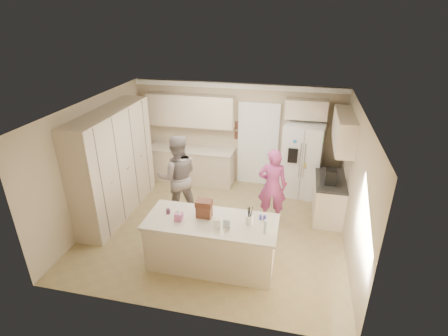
% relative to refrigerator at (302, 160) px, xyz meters
% --- Properties ---
extents(floor, '(5.20, 4.60, 0.02)m').
position_rel_refrigerator_xyz_m(floor, '(-1.66, -1.92, -0.91)').
color(floor, '#8F7B51').
rests_on(floor, ground).
extents(ceiling, '(5.20, 4.60, 0.02)m').
position_rel_refrigerator_xyz_m(ceiling, '(-1.66, -1.92, 1.71)').
color(ceiling, white).
rests_on(ceiling, wall_back).
extents(wall_back, '(5.20, 0.02, 2.60)m').
position_rel_refrigerator_xyz_m(wall_back, '(-1.66, 0.39, 0.40)').
color(wall_back, '#BFAD8C').
rests_on(wall_back, ground).
extents(wall_front, '(5.20, 0.02, 2.60)m').
position_rel_refrigerator_xyz_m(wall_front, '(-1.66, -4.23, 0.40)').
color(wall_front, '#BFAD8C').
rests_on(wall_front, ground).
extents(wall_left, '(0.02, 4.60, 2.60)m').
position_rel_refrigerator_xyz_m(wall_left, '(-4.27, -1.92, 0.40)').
color(wall_left, '#BFAD8C').
rests_on(wall_left, ground).
extents(wall_right, '(0.02, 4.60, 2.60)m').
position_rel_refrigerator_xyz_m(wall_right, '(0.95, -1.92, 0.40)').
color(wall_right, '#BFAD8C').
rests_on(wall_right, ground).
extents(crown_back, '(5.20, 0.08, 0.12)m').
position_rel_refrigerator_xyz_m(crown_back, '(-1.66, 0.34, 1.63)').
color(crown_back, white).
rests_on(crown_back, wall_back).
extents(pantry_bank, '(0.60, 2.60, 2.35)m').
position_rel_refrigerator_xyz_m(pantry_bank, '(-3.96, -1.72, 0.28)').
color(pantry_bank, beige).
rests_on(pantry_bank, floor).
extents(back_base_cab, '(2.20, 0.60, 0.88)m').
position_rel_refrigerator_xyz_m(back_base_cab, '(-2.81, 0.08, -0.46)').
color(back_base_cab, beige).
rests_on(back_base_cab, floor).
extents(back_countertop, '(2.24, 0.63, 0.04)m').
position_rel_refrigerator_xyz_m(back_countertop, '(-2.81, 0.07, 0.00)').
color(back_countertop, beige).
rests_on(back_countertop, back_base_cab).
extents(back_upper_cab, '(2.20, 0.35, 0.80)m').
position_rel_refrigerator_xyz_m(back_upper_cab, '(-2.81, 0.21, 1.00)').
color(back_upper_cab, beige).
rests_on(back_upper_cab, wall_back).
extents(doorway_opening, '(0.90, 0.06, 2.10)m').
position_rel_refrigerator_xyz_m(doorway_opening, '(-1.11, 0.36, 0.15)').
color(doorway_opening, black).
rests_on(doorway_opening, floor).
extents(doorway_casing, '(1.02, 0.03, 2.22)m').
position_rel_refrigerator_xyz_m(doorway_casing, '(-1.11, 0.33, 0.15)').
color(doorway_casing, white).
rests_on(doorway_casing, floor).
extents(wall_frame_upper, '(0.15, 0.02, 0.20)m').
position_rel_refrigerator_xyz_m(wall_frame_upper, '(-1.64, 0.35, 0.65)').
color(wall_frame_upper, brown).
rests_on(wall_frame_upper, wall_back).
extents(wall_frame_lower, '(0.15, 0.02, 0.20)m').
position_rel_refrigerator_xyz_m(wall_frame_lower, '(-1.64, 0.35, 0.38)').
color(wall_frame_lower, brown).
rests_on(wall_frame_lower, wall_back).
extents(refrigerator, '(0.99, 0.82, 1.80)m').
position_rel_refrigerator_xyz_m(refrigerator, '(0.00, 0.00, 0.00)').
color(refrigerator, white).
rests_on(refrigerator, floor).
extents(fridge_seam, '(0.02, 0.02, 1.78)m').
position_rel_refrigerator_xyz_m(fridge_seam, '(0.00, -0.35, 0.00)').
color(fridge_seam, gray).
rests_on(fridge_seam, refrigerator).
extents(fridge_dispenser, '(0.22, 0.03, 0.35)m').
position_rel_refrigerator_xyz_m(fridge_dispenser, '(-0.22, -0.36, 0.25)').
color(fridge_dispenser, black).
rests_on(fridge_dispenser, refrigerator).
extents(fridge_handle_l, '(0.02, 0.02, 0.85)m').
position_rel_refrigerator_xyz_m(fridge_handle_l, '(-0.05, -0.37, 0.15)').
color(fridge_handle_l, silver).
rests_on(fridge_handle_l, refrigerator).
extents(fridge_handle_r, '(0.02, 0.02, 0.85)m').
position_rel_refrigerator_xyz_m(fridge_handle_r, '(0.05, -0.37, 0.15)').
color(fridge_handle_r, silver).
rests_on(fridge_handle_r, refrigerator).
extents(over_fridge_cab, '(0.95, 0.35, 0.45)m').
position_rel_refrigerator_xyz_m(over_fridge_cab, '(-0.01, 0.21, 1.20)').
color(over_fridge_cab, beige).
rests_on(over_fridge_cab, wall_back).
extents(right_base_cab, '(0.60, 1.20, 0.88)m').
position_rel_refrigerator_xyz_m(right_base_cab, '(0.64, -0.92, -0.46)').
color(right_base_cab, beige).
rests_on(right_base_cab, floor).
extents(right_countertop, '(0.63, 1.24, 0.04)m').
position_rel_refrigerator_xyz_m(right_countertop, '(0.63, -0.92, 0.00)').
color(right_countertop, '#2D2B28').
rests_on(right_countertop, right_base_cab).
extents(right_upper_cab, '(0.35, 1.50, 0.70)m').
position_rel_refrigerator_xyz_m(right_upper_cab, '(0.76, -0.72, 1.05)').
color(right_upper_cab, beige).
rests_on(right_upper_cab, wall_right).
extents(coffee_maker, '(0.22, 0.28, 0.30)m').
position_rel_refrigerator_xyz_m(coffee_maker, '(0.59, -1.12, 0.17)').
color(coffee_maker, black).
rests_on(coffee_maker, right_countertop).
extents(island_base, '(2.20, 0.90, 0.88)m').
position_rel_refrigerator_xyz_m(island_base, '(-1.46, -3.02, -0.46)').
color(island_base, beige).
rests_on(island_base, floor).
extents(island_top, '(2.28, 0.96, 0.05)m').
position_rel_refrigerator_xyz_m(island_top, '(-1.46, -3.02, 0.00)').
color(island_top, beige).
rests_on(island_top, island_base).
extents(utensil_crock, '(0.13, 0.13, 0.15)m').
position_rel_refrigerator_xyz_m(utensil_crock, '(-0.81, -2.97, 0.10)').
color(utensil_crock, white).
rests_on(utensil_crock, island_top).
extents(tissue_box, '(0.13, 0.13, 0.14)m').
position_rel_refrigerator_xyz_m(tissue_box, '(-2.01, -3.12, 0.10)').
color(tissue_box, '#C7629F').
rests_on(tissue_box, island_top).
extents(tissue_plume, '(0.08, 0.08, 0.08)m').
position_rel_refrigerator_xyz_m(tissue_plume, '(-2.01, -3.12, 0.20)').
color(tissue_plume, white).
rests_on(tissue_plume, tissue_box).
extents(dollhouse_body, '(0.26, 0.18, 0.22)m').
position_rel_refrigerator_xyz_m(dollhouse_body, '(-1.61, -2.92, 0.14)').
color(dollhouse_body, brown).
rests_on(dollhouse_body, island_top).
extents(dollhouse_roof, '(0.28, 0.20, 0.10)m').
position_rel_refrigerator_xyz_m(dollhouse_roof, '(-1.61, -2.92, 0.30)').
color(dollhouse_roof, '#592D1E').
rests_on(dollhouse_roof, dollhouse_body).
extents(jam_jar, '(0.07, 0.07, 0.09)m').
position_rel_refrigerator_xyz_m(jam_jar, '(-2.26, -2.97, 0.07)').
color(jam_jar, '#59263F').
rests_on(jam_jar, island_top).
extents(greeting_card_a, '(0.12, 0.06, 0.16)m').
position_rel_refrigerator_xyz_m(greeting_card_a, '(-1.31, -3.22, 0.11)').
color(greeting_card_a, white).
rests_on(greeting_card_a, island_top).
extents(greeting_card_b, '(0.12, 0.05, 0.16)m').
position_rel_refrigerator_xyz_m(greeting_card_b, '(-1.16, -3.17, 0.11)').
color(greeting_card_b, silver).
rests_on(greeting_card_b, island_top).
extents(water_bottle, '(0.07, 0.07, 0.24)m').
position_rel_refrigerator_xyz_m(water_bottle, '(-0.51, -3.17, 0.14)').
color(water_bottle, silver).
rests_on(water_bottle, island_top).
extents(shaker_salt, '(0.05, 0.05, 0.09)m').
position_rel_refrigerator_xyz_m(shaker_salt, '(-0.64, -2.80, 0.07)').
color(shaker_salt, '#393BA6').
rests_on(shaker_salt, island_top).
extents(shaker_pepper, '(0.05, 0.05, 0.09)m').
position_rel_refrigerator_xyz_m(shaker_pepper, '(-0.57, -2.80, 0.07)').
color(shaker_pepper, '#393BA6').
rests_on(shaker_pepper, island_top).
extents(teen_boy, '(1.11, 1.00, 1.87)m').
position_rel_refrigerator_xyz_m(teen_boy, '(-2.59, -1.55, 0.03)').
color(teen_boy, gray).
rests_on(teen_boy, floor).
extents(teen_girl, '(0.64, 0.45, 1.67)m').
position_rel_refrigerator_xyz_m(teen_girl, '(-0.58, -1.35, -0.07)').
color(teen_girl, '#C54E8D').
rests_on(teen_girl, floor).
extents(fridge_magnets, '(0.76, 0.02, 1.44)m').
position_rel_refrigerator_xyz_m(fridge_magnets, '(0.00, -0.36, 0.00)').
color(fridge_magnets, tan).
rests_on(fridge_magnets, refrigerator).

